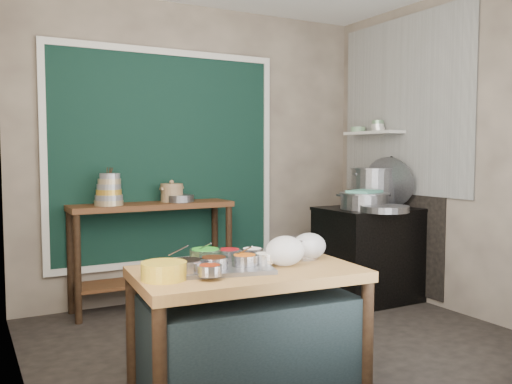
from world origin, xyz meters
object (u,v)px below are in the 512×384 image
yellow_basin (164,271)px  back_counter (153,255)px  condiment_tray (222,268)px  ceramic_crock (172,194)px  utensil_cup (109,199)px  steamer (364,201)px  stock_pot (374,187)px  saucepan (302,248)px  stove_block (370,255)px  prep_table (248,334)px

yellow_basin → back_counter: bearing=73.8°
condiment_tray → ceramic_crock: 2.09m
condiment_tray → utensil_cup: 2.02m
steamer → yellow_basin: bearing=-152.0°
back_counter → steamer: steamer is taller
condiment_tray → steamer: 2.34m
condiment_tray → back_counter: bearing=83.2°
condiment_tray → stock_pot: (2.30, 1.41, 0.30)m
ceramic_crock → saucepan: bearing=-85.9°
condiment_tray → ceramic_crock: bearing=77.8°
stove_block → condiment_tray: stove_block is taller
prep_table → stove_block: (2.00, 1.30, 0.05)m
stove_block → stock_pot: stock_pot is taller
prep_table → back_counter: (0.10, 2.03, 0.10)m
prep_table → condiment_tray: size_ratio=2.37×
prep_table → back_counter: 2.03m
back_counter → ceramic_crock: ceramic_crock is taller
stove_block → condiment_tray: size_ratio=1.71×
back_counter → stove_block: size_ratio=1.61×
stove_block → yellow_basin: stove_block is taller
stock_pot → saucepan: bearing=-142.2°
prep_table → stove_block: size_ratio=1.39×
prep_table → yellow_basin: (-0.50, -0.02, 0.42)m
condiment_tray → steamer: bearing=30.8°
prep_table → steamer: (1.87, 1.23, 0.58)m
back_counter → stove_block: bearing=-21.0°
utensil_cup → back_counter: bearing=-0.8°
stove_block → utensil_cup: utensil_cup is taller
stock_pot → steamer: bearing=-143.9°
condiment_tray → yellow_basin: yellow_basin is taller
back_counter → condiment_tray: size_ratio=2.75×
prep_table → condiment_tray: (-0.14, 0.04, 0.39)m
back_counter → stock_pot: (2.06, -0.58, 0.59)m
saucepan → stock_pot: size_ratio=0.49×
back_counter → steamer: bearing=-24.3°
condiment_tray → ceramic_crock: size_ratio=2.41×
prep_table → utensil_cup: utensil_cup is taller
stove_block → steamer: bearing=-153.6°
yellow_basin → saucepan: saucepan is taller
back_counter → stove_block: 2.04m
stove_block → ceramic_crock: bearing=155.8°
prep_table → yellow_basin: yellow_basin is taller
stock_pot → condiment_tray: bearing=-148.4°
steamer → stock_pot: bearing=36.1°
steamer → prep_table: bearing=-146.5°
condiment_tray → utensil_cup: size_ratio=3.16×
saucepan → utensil_cup: (-0.72, 1.92, 0.19)m
back_counter → condiment_tray: back_counter is taller
prep_table → utensil_cup: size_ratio=7.49×
prep_table → condiment_tray: bearing=169.7°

